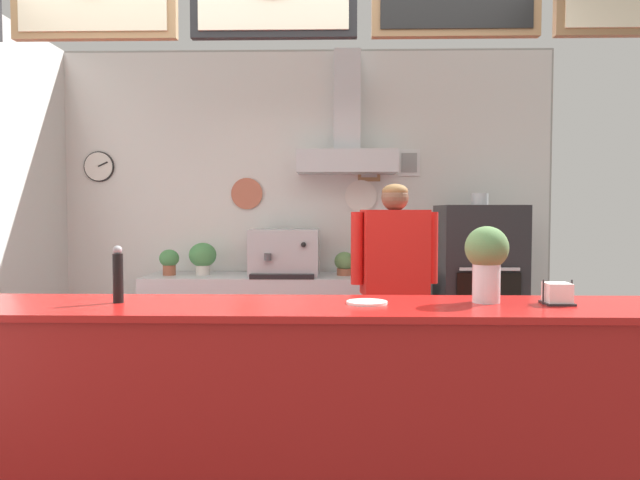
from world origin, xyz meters
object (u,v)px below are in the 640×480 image
napkin_holder (557,295)px  condiment_plate (367,302)px  espresso_machine (284,253)px  potted_sage (345,263)px  shop_worker (394,299)px  pizza_oven (478,294)px  pepper_grinder (118,275)px  potted_basil (203,257)px  potted_rosemary (169,261)px  basil_vase (487,260)px

napkin_holder → condiment_plate: napkin_holder is taller
espresso_machine → potted_sage: size_ratio=2.89×
shop_worker → condiment_plate: (-0.25, -1.27, 0.17)m
shop_worker → espresso_machine: (-0.83, 1.29, 0.21)m
pizza_oven → pepper_grinder: (-2.19, -2.34, 0.41)m
pizza_oven → condiment_plate: (-1.06, -2.34, 0.29)m
potted_basil → pepper_grinder: (0.19, -2.58, 0.12)m
potted_sage → napkin_holder: size_ratio=1.56×
potted_basil → pizza_oven: bearing=-5.8°
potted_rosemary → pepper_grinder: pepper_grinder is taller
shop_worker → potted_basil: bearing=-48.9°
potted_sage → condiment_plate: (0.05, -2.60, 0.05)m
napkin_holder → basil_vase: (-0.30, 0.05, 0.15)m
espresso_machine → potted_sage: espresso_machine is taller
potted_sage → condiment_plate: size_ratio=1.12×
shop_worker → potted_basil: shop_worker is taller
potted_sage → espresso_machine: bearing=-175.4°
espresso_machine → pepper_grinder: size_ratio=2.30×
basil_vase → potted_rosemary: bearing=130.6°
napkin_holder → basil_vase: bearing=171.2°
napkin_holder → shop_worker: bearing=115.3°
potted_sage → pizza_oven: bearing=-12.7°
espresso_machine → potted_rosemary: (-1.02, 0.01, -0.07)m
potted_basil → napkin_holder: 3.36m
pizza_oven → potted_basil: pizza_oven is taller
potted_basil → pepper_grinder: 2.59m
pizza_oven → pepper_grinder: pizza_oven is taller
potted_sage → pepper_grinder: 2.81m
pizza_oven → espresso_machine: pizza_oven is taller
pepper_grinder → potted_rosemary: bearing=100.6°
pepper_grinder → potted_sage: bearing=67.5°
shop_worker → condiment_plate: bearing=70.1°
shop_worker → pepper_grinder: bearing=33.8°
basil_vase → potted_basil: bearing=126.2°
potted_basil → potted_rosemary: size_ratio=1.26×
pizza_oven → shop_worker: 1.36m
potted_rosemary → pizza_oven: bearing=-4.6°
pizza_oven → potted_sage: size_ratio=7.74×
espresso_machine → pepper_grinder: 2.61m
condiment_plate → pizza_oven: bearing=65.6°
potted_rosemary → napkin_holder: 3.54m
espresso_machine → potted_sage: (0.53, 0.04, -0.09)m
pizza_oven → potted_basil: size_ratio=5.58×
napkin_holder → condiment_plate: (-0.85, -0.01, -0.04)m
condiment_plate → basil_vase: basil_vase is taller
shop_worker → potted_rosemary: shop_worker is taller
napkin_holder → basil_vase: size_ratio=0.38×
napkin_holder → pepper_grinder: 1.97m
potted_sage → condiment_plate: 2.60m
pepper_grinder → napkin_holder: bearing=0.0°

